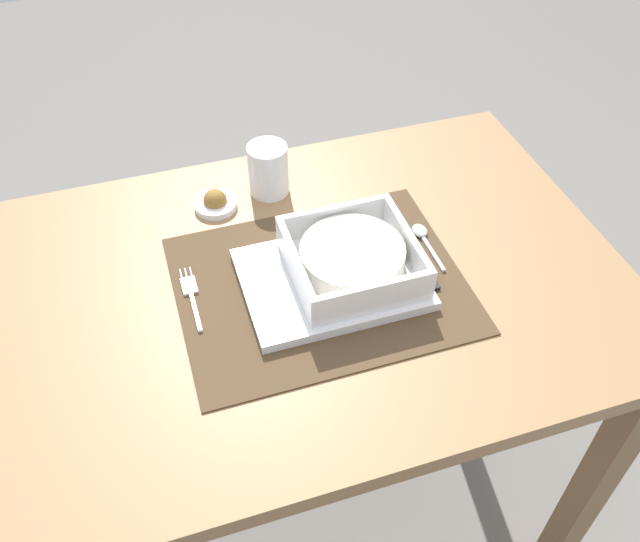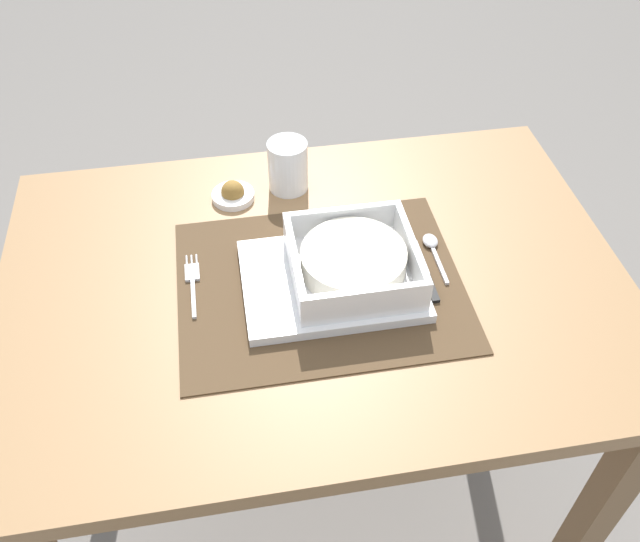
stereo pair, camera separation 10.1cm
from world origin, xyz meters
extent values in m
plane|color=slate|center=(0.00, 0.00, 0.00)|extent=(6.00, 6.00, 0.00)
cube|color=#936D47|center=(0.00, 0.00, 0.71)|extent=(0.97, 0.68, 0.03)
cube|color=brown|center=(0.43, -0.29, 0.35)|extent=(0.05, 0.05, 0.70)
cube|color=brown|center=(-0.43, 0.29, 0.35)|extent=(0.05, 0.05, 0.70)
cube|color=brown|center=(0.43, 0.29, 0.35)|extent=(0.05, 0.05, 0.70)
cube|color=#4C3823|center=(0.01, -0.02, 0.73)|extent=(0.43, 0.34, 0.00)
cube|color=white|center=(0.02, -0.02, 0.74)|extent=(0.27, 0.20, 0.02)
cube|color=white|center=(0.06, -0.02, 0.75)|extent=(0.19, 0.19, 0.01)
cube|color=white|center=(-0.03, -0.02, 0.78)|extent=(0.01, 0.19, 0.05)
cube|color=white|center=(0.14, -0.02, 0.78)|extent=(0.01, 0.19, 0.05)
cube|color=white|center=(0.06, -0.11, 0.78)|extent=(0.17, 0.01, 0.05)
cube|color=white|center=(0.06, 0.07, 0.78)|extent=(0.17, 0.01, 0.05)
cylinder|color=silver|center=(0.06, -0.02, 0.77)|extent=(0.16, 0.16, 0.04)
cube|color=silver|center=(-0.18, -0.02, 0.73)|extent=(0.01, 0.08, 0.00)
cube|color=silver|center=(-0.18, 0.04, 0.73)|extent=(0.02, 0.04, 0.00)
cylinder|color=silver|center=(-0.19, 0.06, 0.73)|extent=(0.00, 0.02, 0.00)
cylinder|color=silver|center=(-0.18, 0.06, 0.73)|extent=(0.00, 0.02, 0.00)
cylinder|color=silver|center=(-0.18, 0.06, 0.73)|extent=(0.00, 0.02, 0.00)
cube|color=silver|center=(0.20, -0.01, 0.73)|extent=(0.01, 0.08, 0.00)
ellipsoid|color=silver|center=(0.20, 0.04, 0.74)|extent=(0.02, 0.03, 0.01)
cube|color=black|center=(0.17, -0.06, 0.73)|extent=(0.01, 0.06, 0.01)
cube|color=silver|center=(0.17, 0.01, 0.73)|extent=(0.01, 0.08, 0.00)
cube|color=#59331E|center=(0.14, -0.04, 0.73)|extent=(0.01, 0.06, 0.01)
cube|color=silver|center=(0.14, 0.02, 0.73)|extent=(0.01, 0.08, 0.00)
cylinder|color=white|center=(-0.01, 0.23, 0.77)|extent=(0.07, 0.07, 0.09)
cylinder|color=maroon|center=(-0.01, 0.23, 0.76)|extent=(0.06, 0.06, 0.05)
cylinder|color=white|center=(-0.11, 0.21, 0.73)|extent=(0.07, 0.07, 0.01)
sphere|color=olive|center=(-0.11, 0.21, 0.74)|extent=(0.04, 0.04, 0.04)
camera|label=1|loc=(-0.21, -0.69, 1.48)|focal=37.91mm
camera|label=2|loc=(-0.11, -0.71, 1.48)|focal=37.91mm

